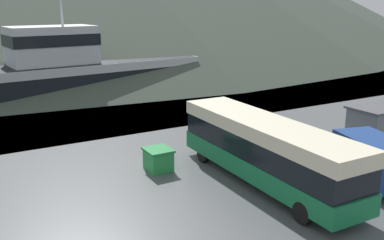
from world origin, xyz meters
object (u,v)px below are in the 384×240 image
at_px(delivery_van, 366,157).
at_px(dock_kiosk, 378,125).
at_px(fishing_boat, 74,70).
at_px(tour_bus, 265,148).
at_px(storage_bin, 158,159).

height_order(delivery_van, dock_kiosk, dock_kiosk).
height_order(delivery_van, fishing_boat, fishing_boat).
xyz_separation_m(delivery_van, fishing_boat, (-6.60, 26.90, 1.15)).
bearing_deg(fishing_boat, tour_bus, -0.12).
bearing_deg(fishing_boat, storage_bin, -9.07).
relative_size(fishing_boat, dock_kiosk, 6.69).
xyz_separation_m(delivery_van, dock_kiosk, (5.36, 3.43, -0.04)).
distance_m(tour_bus, fishing_boat, 24.78).
relative_size(tour_bus, fishing_boat, 0.47).
xyz_separation_m(tour_bus, storage_bin, (-3.62, 3.96, -1.15)).
height_order(delivery_van, storage_bin, delivery_van).
relative_size(storage_bin, dock_kiosk, 0.40).
bearing_deg(storage_bin, fishing_boat, 86.50).
distance_m(delivery_van, dock_kiosk, 6.36).
bearing_deg(tour_bus, storage_bin, 133.21).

